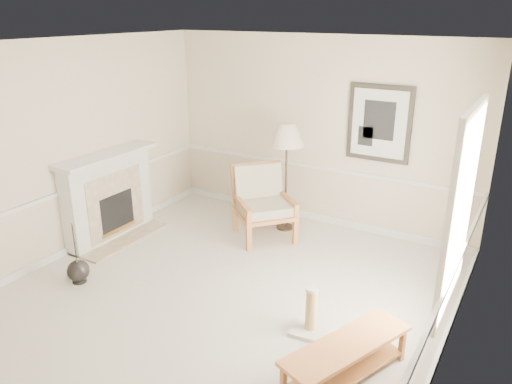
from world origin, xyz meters
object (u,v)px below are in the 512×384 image
(floor_vase, at_px, (78,271))
(floor_lamp, at_px, (287,137))
(bench, at_px, (346,355))
(armchair, at_px, (262,199))
(scratching_post, at_px, (311,318))

(floor_vase, distance_m, floor_lamp, 3.40)
(bench, bearing_deg, armchair, 133.59)
(armchair, bearing_deg, scratching_post, -96.81)
(bench, bearing_deg, floor_vase, -179.26)
(floor_vase, relative_size, armchair, 0.69)
(bench, bearing_deg, scratching_post, 139.70)
(floor_vase, relative_size, bench, 0.58)
(floor_lamp, height_order, scratching_post, floor_lamp)
(bench, bearing_deg, floor_lamp, 126.75)
(floor_vase, bearing_deg, armchair, 62.23)
(floor_vase, bearing_deg, scratching_post, 10.27)
(scratching_post, bearing_deg, bench, -40.30)
(floor_vase, height_order, armchair, armchair)
(floor_lamp, height_order, bench, floor_lamp)
(armchair, bearing_deg, floor_vase, -166.35)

